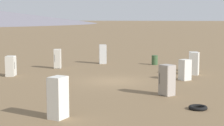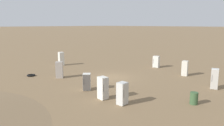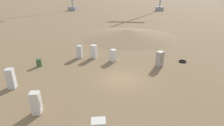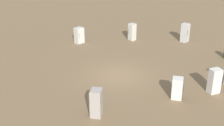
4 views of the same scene
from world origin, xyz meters
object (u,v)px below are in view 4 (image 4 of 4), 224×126
discarded_fridge_2 (178,88)px  discarded_fridge_6 (185,33)px  discarded_fridge_1 (79,35)px  discarded_fridge_3 (215,81)px  discarded_fridge_5 (96,103)px  discarded_fridge_4 (132,32)px

discarded_fridge_2 → discarded_fridge_6: discarded_fridge_6 is taller
discarded_fridge_1 → discarded_fridge_3: discarded_fridge_3 is taller
discarded_fridge_1 → discarded_fridge_5: bearing=56.1°
discarded_fridge_5 → discarded_fridge_6: discarded_fridge_6 is taller
discarded_fridge_2 → discarded_fridge_6: size_ratio=0.80×
discarded_fridge_5 → discarded_fridge_4: bearing=-2.3°
discarded_fridge_2 → discarded_fridge_1: bearing=-130.4°
discarded_fridge_2 → discarded_fridge_4: 11.62m
discarded_fridge_3 → discarded_fridge_4: (1.11, 11.63, -0.03)m
discarded_fridge_4 → discarded_fridge_6: discarded_fridge_6 is taller
discarded_fridge_4 → discarded_fridge_6: bearing=-137.7°
discarded_fridge_4 → discarded_fridge_6: 5.13m
discarded_fridge_1 → discarded_fridge_6: bearing=138.1°
discarded_fridge_3 → discarded_fridge_5: size_ratio=1.00×
discarded_fridge_5 → discarded_fridge_6: bearing=-21.8°
discarded_fridge_2 → discarded_fridge_5: discarded_fridge_5 is taller
discarded_fridge_4 → discarded_fridge_5: (-9.28, -10.15, 0.03)m
discarded_fridge_1 → discarded_fridge_3: 13.99m
discarded_fridge_1 → discarded_fridge_2: discarded_fridge_1 is taller
discarded_fridge_2 → discarded_fridge_6: (7.93, 7.99, 0.18)m
discarded_fridge_1 → discarded_fridge_4: (4.85, -1.85, 0.08)m
discarded_fridge_4 → discarded_fridge_5: size_ratio=0.96×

